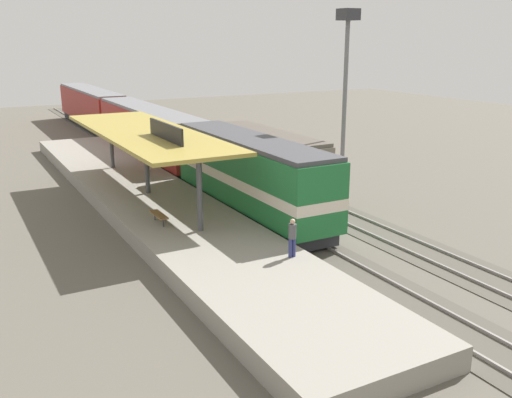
{
  "coord_description": "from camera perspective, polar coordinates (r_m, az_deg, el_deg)",
  "views": [
    {
      "loc": [
        -14.84,
        -32.39,
        9.96
      ],
      "look_at": [
        -1.38,
        -7.75,
        2.0
      ],
      "focal_mm": 39.97,
      "sensor_mm": 36.0,
      "label": 1
    }
  ],
  "objects": [
    {
      "name": "track_far",
      "position": [
        39.06,
        2.25,
        1.09
      ],
      "size": [
        3.2,
        110.0,
        0.16
      ],
      "color": "#4E4941",
      "rests_on": "ground"
    },
    {
      "name": "station_canopy",
      "position": [
        34.31,
        -10.98,
        6.44
      ],
      "size": [
        5.2,
        18.0,
        4.7
      ],
      "color": "#47474C",
      "rests_on": "platform"
    },
    {
      "name": "ground_plane",
      "position": [
        37.84,
        -1.13,
        0.56
      ],
      "size": [
        120.0,
        120.0,
        0.0
      ],
      "primitive_type": "plane",
      "color": "#5B564C"
    },
    {
      "name": "platform_bench",
      "position": [
        29.16,
        -9.7,
        -1.59
      ],
      "size": [
        0.44,
        1.7,
        0.5
      ],
      "color": "#333338",
      "rests_on": "platform"
    },
    {
      "name": "light_mast",
      "position": [
        37.28,
        9.02,
        13.24
      ],
      "size": [
        1.1,
        1.1,
        11.7
      ],
      "color": "slate",
      "rests_on": "ground"
    },
    {
      "name": "locomotive",
      "position": [
        32.44,
        -0.57,
        2.37
      ],
      "size": [
        2.93,
        14.43,
        4.44
      ],
      "color": "#28282D",
      "rests_on": "track_near"
    },
    {
      "name": "freight_car",
      "position": [
        39.93,
        1.13,
        4.28
      ],
      "size": [
        2.8,
        12.0,
        3.54
      ],
      "color": "#28282D",
      "rests_on": "track_far"
    },
    {
      "name": "platform",
      "position": [
        35.27,
        -10.69,
        -0.09
      ],
      "size": [
        6.0,
        44.0,
        0.9
      ],
      "primitive_type": "cube",
      "color": "gray",
      "rests_on": "ground"
    },
    {
      "name": "passenger_carriage_front",
      "position": [
        48.78,
        -10.64,
        6.54
      ],
      "size": [
        2.9,
        20.0,
        4.24
      ],
      "color": "#28282D",
      "rests_on": "track_near"
    },
    {
      "name": "person_waiting",
      "position": [
        24.29,
        3.66,
        -3.69
      ],
      "size": [
        0.34,
        0.34,
        1.71
      ],
      "color": "navy",
      "rests_on": "platform"
    },
    {
      "name": "passenger_carriage_rear",
      "position": [
        68.7,
        -16.19,
        8.82
      ],
      "size": [
        2.9,
        20.0,
        4.24
      ],
      "color": "#28282D",
      "rests_on": "track_near"
    },
    {
      "name": "track_near",
      "position": [
        36.98,
        -3.88,
        0.22
      ],
      "size": [
        3.2,
        110.0,
        0.16
      ],
      "color": "#4E4941",
      "rests_on": "ground"
    }
  ]
}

